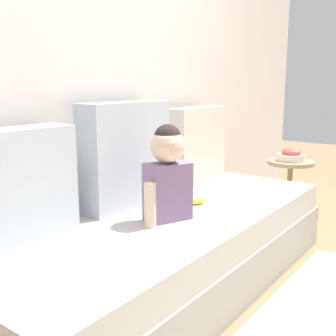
# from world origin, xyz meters

# --- Properties ---
(ground_plane) EXTENTS (12.00, 12.00, 0.00)m
(ground_plane) POSITION_xyz_m (0.00, 0.00, 0.00)
(ground_plane) COLOR #93704C
(back_wall) EXTENTS (5.44, 0.10, 2.52)m
(back_wall) POSITION_xyz_m (0.00, 0.54, 1.26)
(back_wall) COLOR silver
(back_wall) RESTS_ON ground
(couch) EXTENTS (2.24, 0.82, 0.42)m
(couch) POSITION_xyz_m (0.00, 0.00, 0.21)
(couch) COLOR #9C978F
(couch) RESTS_ON ground
(throw_pillow_left) EXTENTS (0.56, 0.16, 0.48)m
(throw_pillow_left) POSITION_xyz_m (-0.69, 0.31, 0.66)
(throw_pillow_left) COLOR #B2BCC6
(throw_pillow_left) RESTS_ON couch
(throw_pillow_center) EXTENTS (0.58, 0.16, 0.56)m
(throw_pillow_center) POSITION_xyz_m (0.00, 0.31, 0.70)
(throw_pillow_center) COLOR #B2BCC6
(throw_pillow_center) RESTS_ON couch
(throw_pillow_right) EXTENTS (0.52, 0.16, 0.50)m
(throw_pillow_right) POSITION_xyz_m (0.69, 0.31, 0.67)
(throw_pillow_right) COLOR beige
(throw_pillow_right) RESTS_ON couch
(toddler) EXTENTS (0.33, 0.20, 0.47)m
(toddler) POSITION_xyz_m (-0.07, -0.02, 0.66)
(toddler) COLOR gray
(toddler) RESTS_ON couch
(banana) EXTENTS (0.16, 0.14, 0.04)m
(banana) POSITION_xyz_m (0.20, 0.02, 0.44)
(banana) COLOR yellow
(banana) RESTS_ON couch
(side_table) EXTENTS (0.37, 0.37, 0.48)m
(side_table) POSITION_xyz_m (1.52, -0.06, 0.37)
(side_table) COLOR tan
(side_table) RESTS_ON ground
(fruit_bowl) EXTENTS (0.22, 0.22, 0.10)m
(fruit_bowl) POSITION_xyz_m (1.52, -0.06, 0.52)
(fruit_bowl) COLOR silver
(fruit_bowl) RESTS_ON side_table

